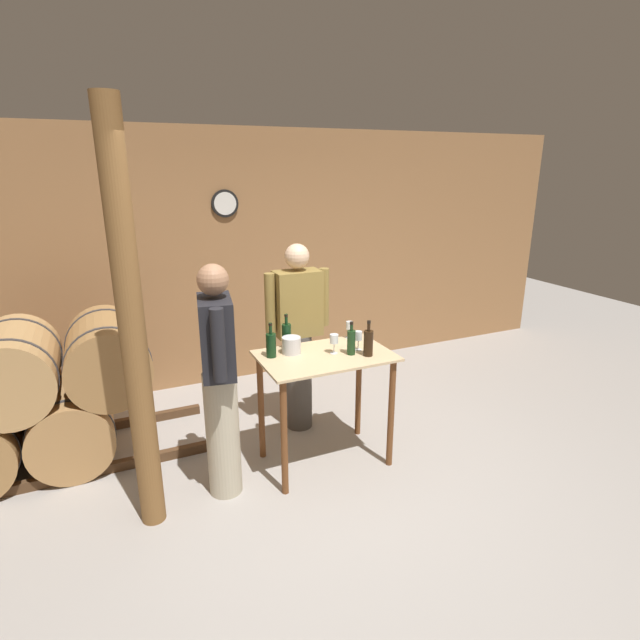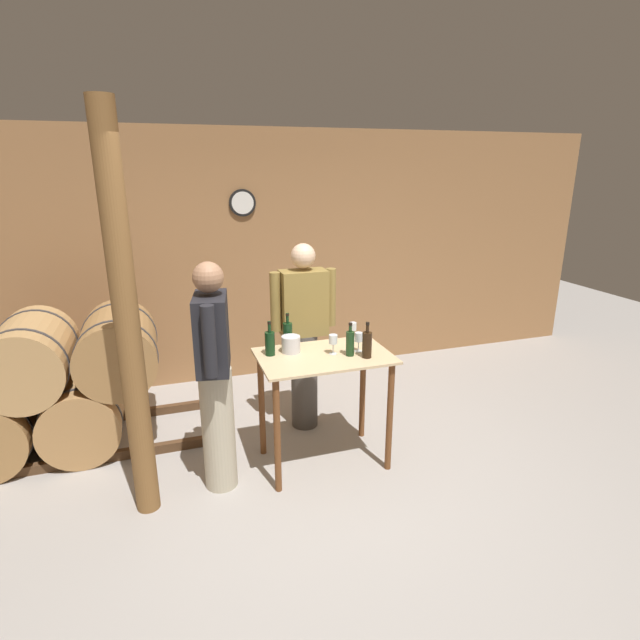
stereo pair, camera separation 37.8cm
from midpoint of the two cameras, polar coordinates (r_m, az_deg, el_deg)
The scene contains 15 objects.
ground_plane at distance 3.85m, azimuth 4.56°, elevation -19.83°, with size 14.00×14.00×0.00m, color #9E9993.
back_wall at distance 5.51m, azimuth -5.17°, elevation 7.09°, with size 8.40×0.08×2.70m.
barrel_rack at distance 4.61m, azimuth -25.69°, elevation -6.83°, with size 2.82×0.89×1.18m.
tasting_table at distance 3.91m, azimuth 3.26°, elevation -6.76°, with size 1.01×0.65×0.93m.
wooden_post at distance 3.30m, azimuth -18.16°, elevation -0.74°, with size 0.16×0.16×2.70m.
wine_bottle_far_left at distance 3.79m, azimuth -2.92°, elevation -2.65°, with size 0.08×0.08×0.27m.
wine_bottle_left at distance 3.96m, azimuth -0.99°, elevation -1.65°, with size 0.07×0.07×0.28m.
wine_bottle_center at distance 3.80m, azimuth 6.32°, elevation -2.62°, with size 0.06×0.06×0.26m.
wine_bottle_right at distance 3.78m, azimuth 8.27°, elevation -2.78°, with size 0.07×0.07×0.28m.
wine_glass_near_left at distance 3.81m, azimuth 4.36°, elevation -2.33°, with size 0.07×0.07×0.16m.
wine_glass_near_center at distance 3.89m, azimuth 7.22°, elevation -2.09°, with size 0.06×0.06×0.15m.
wine_glass_near_right at distance 4.16m, azimuth 6.40°, elevation -0.87°, with size 0.06×0.06×0.14m.
ice_bucket at distance 3.85m, azimuth -0.54°, elevation -2.84°, with size 0.15×0.15×0.13m.
person_host at distance 3.58m, azimuth -9.01°, elevation -6.20°, with size 0.29×0.58×1.71m.
person_visitor_with_scarf at distance 4.40m, azimuth 0.60°, elevation -1.60°, with size 0.59×0.24×1.70m.
Camera 2 is at (-1.06, -2.88, 2.32)m, focal length 28.00 mm.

